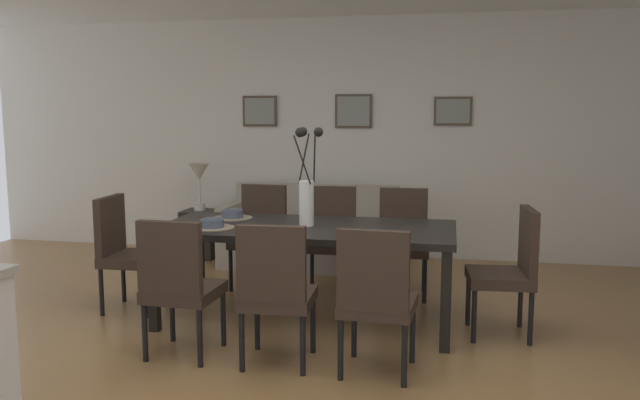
{
  "coord_description": "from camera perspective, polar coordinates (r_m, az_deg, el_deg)",
  "views": [
    {
      "loc": [
        0.88,
        -3.79,
        1.59
      ],
      "look_at": [
        -0.1,
        1.02,
        0.91
      ],
      "focal_mm": 36.14,
      "sensor_mm": 36.0,
      "label": 1
    }
  ],
  "objects": [
    {
      "name": "ground_plane",
      "position": [
        4.21,
        -1.53,
        -14.37
      ],
      "size": [
        9.0,
        9.0,
        0.0
      ],
      "primitive_type": "plane",
      "color": "olive"
    },
    {
      "name": "back_wall_panel",
      "position": [
        7.1,
        4.36,
        5.5
      ],
      "size": [
        9.0,
        0.1,
        2.6
      ],
      "primitive_type": "cube",
      "color": "silver",
      "rests_on": "ground"
    },
    {
      "name": "dining_table",
      "position": [
        4.84,
        -1.2,
        -3.07
      ],
      "size": [
        2.2,
        0.99,
        0.74
      ],
      "color": "black",
      "rests_on": "ground"
    },
    {
      "name": "dining_chair_near_left",
      "position": [
        4.26,
        -12.42,
        -7.04
      ],
      "size": [
        0.46,
        0.46,
        0.92
      ],
      "color": "#33261E",
      "rests_on": "ground"
    },
    {
      "name": "dining_chair_near_right",
      "position": [
        5.9,
        -5.29,
        -2.71
      ],
      "size": [
        0.46,
        0.46,
        0.92
      ],
      "color": "#33261E",
      "rests_on": "ground"
    },
    {
      "name": "dining_chair_far_left",
      "position": [
        4.03,
        -3.95,
        -7.73
      ],
      "size": [
        0.46,
        0.46,
        0.92
      ],
      "color": "#33261E",
      "rests_on": "ground"
    },
    {
      "name": "dining_chair_far_right",
      "position": [
        5.75,
        0.96,
        -2.96
      ],
      "size": [
        0.46,
        0.46,
        0.92
      ],
      "color": "#33261E",
      "rests_on": "ground"
    },
    {
      "name": "dining_chair_mid_left",
      "position": [
        3.89,
        4.99,
        -8.31
      ],
      "size": [
        0.47,
        0.47,
        0.92
      ],
      "color": "#33261E",
      "rests_on": "ground"
    },
    {
      "name": "dining_chair_mid_right",
      "position": [
        5.66,
        7.35,
        -3.21
      ],
      "size": [
        0.46,
        0.46,
        0.92
      ],
      "color": "#33261E",
      "rests_on": "ground"
    },
    {
      "name": "dining_chair_head_west",
      "position": [
        5.4,
        -16.94,
        -4.02
      ],
      "size": [
        0.46,
        0.46,
        0.92
      ],
      "color": "#33261E",
      "rests_on": "ground"
    },
    {
      "name": "dining_chair_head_east",
      "position": [
        4.77,
        16.56,
        -5.58
      ],
      "size": [
        0.47,
        0.47,
        0.92
      ],
      "color": "#33261E",
      "rests_on": "ground"
    },
    {
      "name": "centerpiece_vase",
      "position": [
        4.79,
        -1.2,
        1.04
      ],
      "size": [
        0.21,
        0.23,
        0.73
      ],
      "color": "white",
      "rests_on": "dining_table"
    },
    {
      "name": "placemat_near_left",
      "position": [
        4.81,
        -9.49,
        -2.42
      ],
      "size": [
        0.32,
        0.32,
        0.01
      ],
      "primitive_type": "cylinder",
      "color": "#7F705B",
      "rests_on": "dining_table"
    },
    {
      "name": "bowl_near_left",
      "position": [
        4.8,
        -9.5,
        -1.98
      ],
      "size": [
        0.17,
        0.17,
        0.07
      ],
      "color": "#475166",
      "rests_on": "dining_table"
    },
    {
      "name": "placemat_near_right",
      "position": [
        5.22,
        -7.76,
        -1.57
      ],
      "size": [
        0.32,
        0.32,
        0.01
      ],
      "primitive_type": "cylinder",
      "color": "#7F705B",
      "rests_on": "dining_table"
    },
    {
      "name": "bowl_near_right",
      "position": [
        5.21,
        -7.76,
        -1.17
      ],
      "size": [
        0.17,
        0.17,
        0.07
      ],
      "color": "#475166",
      "rests_on": "dining_table"
    },
    {
      "name": "sofa",
      "position": [
        6.77,
        -0.79,
        -3.3
      ],
      "size": [
        1.79,
        0.84,
        0.8
      ],
      "color": "#A89E8E",
      "rests_on": "ground"
    },
    {
      "name": "side_table",
      "position": [
        7.17,
        -10.53,
        -2.96
      ],
      "size": [
        0.36,
        0.36,
        0.52
      ],
      "primitive_type": "cube",
      "color": "black",
      "rests_on": "ground"
    },
    {
      "name": "table_lamp",
      "position": [
        7.08,
        -10.66,
        2.08
      ],
      "size": [
        0.22,
        0.22,
        0.51
      ],
      "color": "beige",
      "rests_on": "side_table"
    },
    {
      "name": "framed_picture_left",
      "position": [
        7.28,
        -5.35,
        7.84
      ],
      "size": [
        0.39,
        0.03,
        0.34
      ],
      "color": "#473828"
    },
    {
      "name": "framed_picture_center",
      "position": [
        7.05,
        2.98,
        7.86
      ],
      "size": [
        0.4,
        0.03,
        0.37
      ],
      "color": "#473828"
    },
    {
      "name": "framed_picture_right",
      "position": [
        6.97,
        11.69,
        7.71
      ],
      "size": [
        0.39,
        0.03,
        0.3
      ],
      "color": "#473828"
    }
  ]
}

